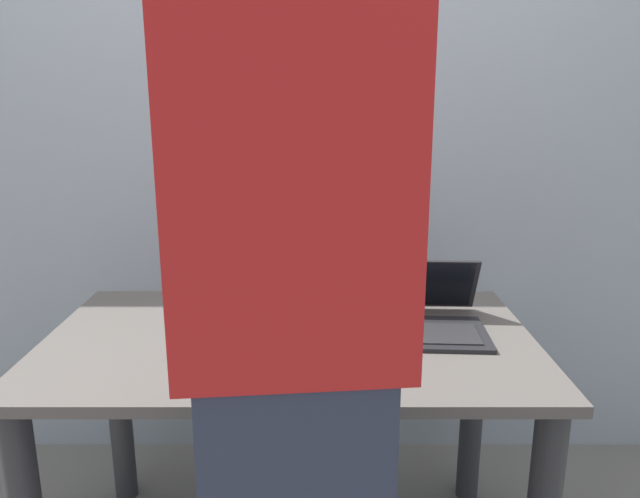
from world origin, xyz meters
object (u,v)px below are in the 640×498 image
(laptop, at_px, (422,315))
(beer_bottle_green, at_px, (251,282))
(beer_bottle_dark, at_px, (277,290))
(person_figure, at_px, (293,353))

(laptop, relative_size, beer_bottle_green, 1.26)
(beer_bottle_green, bearing_deg, beer_bottle_dark, -53.08)
(laptop, relative_size, person_figure, 0.19)
(beer_bottle_green, bearing_deg, person_figure, -78.12)
(laptop, xyz_separation_m, beer_bottle_dark, (-0.41, -0.01, 0.08))
(laptop, bearing_deg, person_figure, -117.94)
(beer_bottle_dark, relative_size, person_figure, 0.16)
(beer_bottle_green, bearing_deg, laptop, -12.20)
(beer_bottle_green, height_order, beer_bottle_dark, beer_bottle_dark)
(person_figure, bearing_deg, laptop, 62.06)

